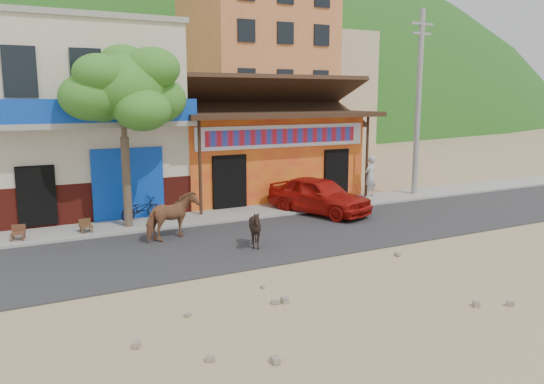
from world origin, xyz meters
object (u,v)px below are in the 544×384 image
at_px(utility_pole, 418,104).
at_px(scooter, 141,209).
at_px(pedestrian, 370,176).
at_px(cafe_chair_left, 18,227).
at_px(tree, 124,137).
at_px(cafe_chair_right, 86,220).
at_px(cow_tan, 172,216).
at_px(cow_dark, 255,228).
at_px(red_car, 319,195).

xyz_separation_m(utility_pole, scooter, (-12.20, 0.50, -3.60)).
xyz_separation_m(pedestrian, cafe_chair_left, (-13.94, -0.76, -0.48)).
height_order(scooter, pedestrian, pedestrian).
distance_m(tree, utility_pole, 12.84).
bearing_deg(scooter, pedestrian, -105.45).
xyz_separation_m(pedestrian, cafe_chair_right, (-11.96, -0.75, -0.50)).
bearing_deg(cow_tan, cafe_chair_right, 29.10).
bearing_deg(tree, utility_pole, 0.90).
xyz_separation_m(cow_tan, scooter, (-0.31, 2.73, -0.25)).
distance_m(utility_pole, scooter, 12.73).
bearing_deg(cafe_chair_right, cow_dark, -49.09).
relative_size(cow_tan, cafe_chair_right, 2.17).
xyz_separation_m(red_car, pedestrian, (3.62, 1.54, 0.27)).
bearing_deg(red_car, cow_dark, -163.81).
height_order(tree, pedestrian, tree).
bearing_deg(cow_dark, cow_tan, -164.18).
bearing_deg(cow_tan, cow_dark, -160.24).
bearing_deg(utility_pole, cow_tan, -169.39).
bearing_deg(pedestrian, red_car, 1.74).
xyz_separation_m(tree, cow_tan, (0.91, -2.03, -2.36)).
height_order(utility_pole, red_car, utility_pole).
distance_m(utility_pole, cow_tan, 12.56).
distance_m(pedestrian, cafe_chair_left, 13.97).
bearing_deg(cafe_chair_right, red_car, -11.77).
height_order(cow_tan, cafe_chair_right, cow_tan).
distance_m(red_car, scooter, 6.57).
bearing_deg(cafe_chair_left, utility_pole, 11.72).
relative_size(cow_tan, pedestrian, 0.96).
height_order(cow_dark, red_car, red_car).
relative_size(cow_tan, cafe_chair_left, 2.04).
height_order(tree, cow_tan, tree).
distance_m(cafe_chair_left, cafe_chair_right, 1.98).
distance_m(scooter, cafe_chair_right, 2.20).
height_order(cow_tan, scooter, cow_tan).
height_order(cafe_chair_left, cafe_chair_right, cafe_chair_left).
relative_size(scooter, cafe_chair_left, 1.80).
xyz_separation_m(tree, utility_pole, (12.80, 0.20, 1.00)).
bearing_deg(cow_tan, cafe_chair_left, 44.45).
bearing_deg(cafe_chair_right, utility_pole, -4.72).
bearing_deg(tree, cafe_chair_right, -171.24).
xyz_separation_m(red_car, scooter, (-6.34, 1.70, -0.23)).
height_order(utility_pole, pedestrian, utility_pole).
bearing_deg(cafe_chair_left, cow_dark, -21.78).
bearing_deg(tree, cow_dark, -55.67).
bearing_deg(red_car, scooter, 144.69).
bearing_deg(tree, cow_tan, -65.91).
height_order(red_car, scooter, red_car).
bearing_deg(red_car, pedestrian, 2.71).
distance_m(red_car, cafe_chair_right, 8.38).
xyz_separation_m(scooter, cafe_chair_left, (-3.98, -0.93, 0.02)).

